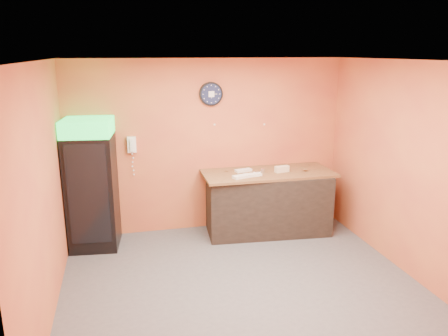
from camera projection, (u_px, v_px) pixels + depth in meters
name	position (u px, v px, depth m)	size (l,w,h in m)	color
floor	(241.00, 284.00, 5.62)	(4.50, 4.50, 0.00)	#47474C
back_wall	(209.00, 146.00, 7.14)	(4.50, 0.02, 2.80)	#CF733A
left_wall	(44.00, 194.00, 4.75)	(0.02, 4.00, 2.80)	#CF733A
right_wall	(406.00, 168.00, 5.77)	(0.02, 4.00, 2.80)	#CF733A
ceiling	(244.00, 60.00, 4.90)	(4.50, 4.00, 0.02)	white
beverage_cooler	(92.00, 187.00, 6.46)	(0.76, 0.77, 1.97)	black
prep_counter	(267.00, 203.00, 7.17)	(1.96, 0.87, 0.98)	black
wall_clock	(211.00, 94.00, 6.90)	(0.38, 0.06, 0.38)	black
wall_phone	(132.00, 145.00, 6.78)	(0.13, 0.11, 0.25)	white
butcher_paper	(268.00, 173.00, 7.04)	(2.10, 0.88, 0.04)	brown
sub_roll_stack	(282.00, 169.00, 7.01)	(0.24, 0.12, 0.10)	beige
wrapped_sandwich_left	(242.00, 176.00, 6.70)	(0.29, 0.12, 0.04)	silver
wrapped_sandwich_mid	(253.00, 175.00, 6.79)	(0.27, 0.11, 0.04)	silver
wrapped_sandwich_right	(243.00, 170.00, 7.04)	(0.27, 0.11, 0.04)	silver
kitchen_tool	(263.00, 171.00, 6.98)	(0.07, 0.07, 0.07)	silver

